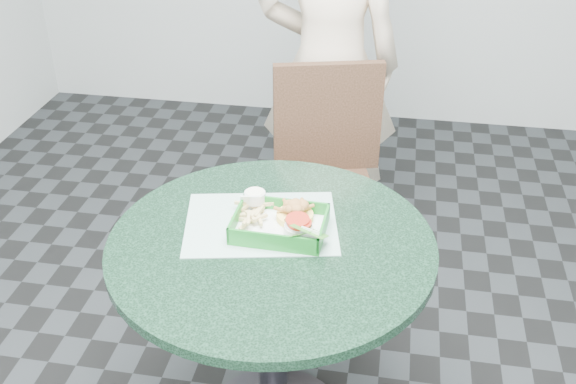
% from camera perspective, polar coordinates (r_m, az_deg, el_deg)
% --- Properties ---
extents(cafe_table, '(0.91, 0.91, 0.75)m').
position_cam_1_polar(cafe_table, '(1.98, -1.35, -8.55)').
color(cafe_table, '#333239').
rests_on(cafe_table, floor).
extents(dining_chair, '(0.43, 0.43, 0.93)m').
position_cam_1_polar(dining_chair, '(2.69, 2.99, 2.11)').
color(dining_chair, '#492D20').
rests_on(dining_chair, floor).
extents(diner_person, '(0.68, 0.48, 1.80)m').
position_cam_1_polar(diner_person, '(2.86, 3.59, 12.02)').
color(diner_person, beige).
rests_on(diner_person, floor).
extents(placemat, '(0.49, 0.40, 0.00)m').
position_cam_1_polar(placemat, '(1.95, -2.28, -3.13)').
color(placemat, '#95BCB0').
rests_on(placemat, cafe_table).
extents(food_basket, '(0.26, 0.19, 0.05)m').
position_cam_1_polar(food_basket, '(1.90, -0.70, -3.49)').
color(food_basket, '#167722').
rests_on(food_basket, placemat).
extents(crab_sandwich, '(0.11, 0.11, 0.07)m').
position_cam_1_polar(crab_sandwich, '(1.92, 0.54, -1.97)').
color(crab_sandwich, '#F6C756').
rests_on(crab_sandwich, food_basket).
extents(fries_pile, '(0.14, 0.15, 0.04)m').
position_cam_1_polar(fries_pile, '(1.94, -3.33, -2.01)').
color(fries_pile, tan).
rests_on(fries_pile, food_basket).
extents(sauce_ramekin, '(0.06, 0.06, 0.04)m').
position_cam_1_polar(sauce_ramekin, '(1.97, -2.92, -0.90)').
color(sauce_ramekin, silver).
rests_on(sauce_ramekin, food_basket).
extents(garnish_cup, '(0.12, 0.12, 0.05)m').
position_cam_1_polar(garnish_cup, '(1.86, 1.13, -3.52)').
color(garnish_cup, silver).
rests_on(garnish_cup, food_basket).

